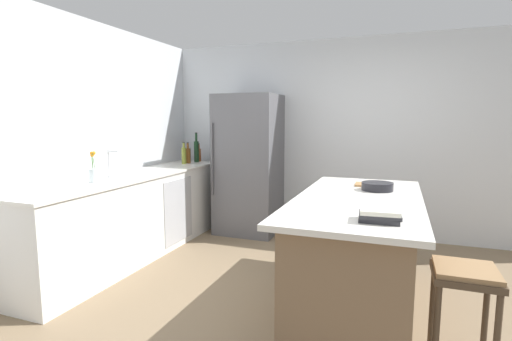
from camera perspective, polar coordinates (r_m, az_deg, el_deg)
ground_plane at (r=3.44m, az=6.54°, el=-19.21°), size 7.20×7.20×0.00m
wall_rear at (r=5.29m, az=12.66°, el=4.69°), size 6.00×0.10×2.60m
wall_left at (r=4.36m, az=-26.24°, el=3.54°), size 0.10×6.00×2.60m
counter_run_left at (r=4.64m, az=-17.41°, el=-6.22°), size 0.68×3.12×0.94m
kitchen_island at (r=3.33m, az=14.71°, el=-11.60°), size 0.97×2.09×0.92m
refrigerator at (r=5.24m, az=-1.11°, el=0.89°), size 0.81×0.72×1.88m
bar_stool at (r=2.66m, az=28.52°, el=-15.11°), size 0.36×0.36×0.69m
sink_faucet at (r=4.32m, az=-20.86°, el=1.06°), size 0.15×0.05×0.30m
flower_vase at (r=4.03m, az=-22.96°, el=-0.37°), size 0.09×0.09×0.31m
vinegar_bottle at (r=5.73m, az=-8.45°, el=2.38°), size 0.06×0.06×0.26m
wine_bottle at (r=5.62m, az=-8.83°, el=2.97°), size 0.07×0.07×0.43m
hot_sauce_bottle at (r=5.59m, az=-10.03°, el=2.05°), size 0.05×0.05×0.21m
whiskey_bottle at (r=5.49m, az=-10.06°, el=2.26°), size 0.08×0.08×0.29m
olive_oil_bottle at (r=5.42m, az=-10.65°, el=2.29°), size 0.06×0.06×0.30m
cookbook_stack at (r=2.49m, az=17.89°, el=-6.32°), size 0.26×0.21×0.08m
mixing_bowl at (r=3.57m, az=17.55°, el=-2.27°), size 0.27×0.27×0.07m
cutting_board at (r=3.81m, az=16.88°, el=-2.07°), size 0.32×0.21×0.02m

